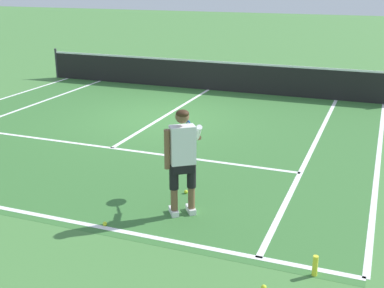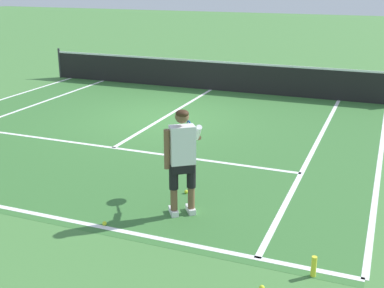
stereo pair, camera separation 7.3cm
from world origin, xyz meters
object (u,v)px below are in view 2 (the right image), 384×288
(tennis_ball_near_feet, at_px, (262,288))
(water_bottle, at_px, (314,266))
(tennis_ball_mid_court, at_px, (186,192))
(tennis_ball_by_baseline, at_px, (105,223))
(tennis_player, at_px, (182,155))

(tennis_ball_near_feet, height_order, water_bottle, water_bottle)
(tennis_ball_mid_court, xyz_separation_m, water_bottle, (2.45, -1.77, 0.11))
(tennis_ball_by_baseline, bearing_deg, tennis_ball_near_feet, -15.85)
(tennis_player, height_order, tennis_ball_near_feet, tennis_player)
(water_bottle, bearing_deg, tennis_ball_by_baseline, 176.12)
(tennis_ball_near_feet, relative_size, water_bottle, 0.24)
(tennis_ball_by_baseline, bearing_deg, tennis_player, 41.00)
(tennis_player, bearing_deg, tennis_ball_mid_court, 108.21)
(tennis_player, bearing_deg, tennis_ball_near_feet, -42.91)
(tennis_player, relative_size, water_bottle, 6.19)
(tennis_ball_mid_court, relative_size, water_bottle, 0.24)
(tennis_player, relative_size, tennis_ball_mid_court, 25.95)
(tennis_player, xyz_separation_m, tennis_ball_near_feet, (1.69, -1.57, -0.96))
(tennis_ball_near_feet, distance_m, water_bottle, 0.76)
(water_bottle, bearing_deg, tennis_player, 154.93)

